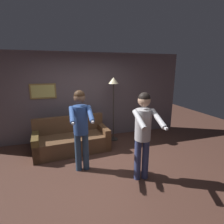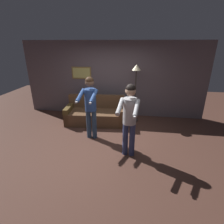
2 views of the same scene
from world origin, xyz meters
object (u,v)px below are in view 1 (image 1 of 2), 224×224
person_standing_left (81,124)px  person_standing_right (143,129)px  torchiere_lamp (113,90)px  couch (72,140)px

person_standing_left → person_standing_right: 1.26m
torchiere_lamp → person_standing_left: bearing=-129.4°
couch → person_standing_right: 2.22m
person_standing_right → torchiere_lamp: bearing=87.8°
couch → person_standing_left: bearing=-82.5°
couch → person_standing_right: size_ratio=1.13×
couch → person_standing_left: size_ratio=1.13×
person_standing_left → torchiere_lamp: bearing=50.6°
torchiere_lamp → person_standing_right: 2.11m
person_standing_right → couch: bearing=125.3°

